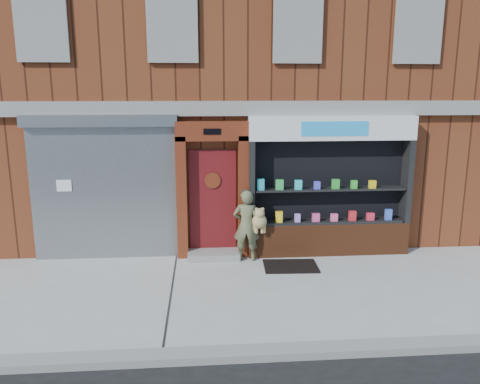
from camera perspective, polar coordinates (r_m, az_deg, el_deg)
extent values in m
plane|color=#9E9E99|center=(8.60, 2.18, -11.86)|extent=(80.00, 80.00, 0.00)
cube|color=gray|center=(6.68, 4.48, -18.92)|extent=(60.00, 0.30, 0.12)
cube|color=#602916|center=(13.83, -0.70, 14.33)|extent=(12.00, 8.00, 8.00)
cube|color=gray|center=(9.76, 0.99, 10.15)|extent=(12.00, 0.16, 0.30)
cube|color=black|center=(10.30, -23.06, 18.53)|extent=(0.90, 0.06, 1.40)
cube|color=gray|center=(10.26, -23.13, 18.55)|extent=(1.00, 0.06, 1.50)
cube|color=black|center=(9.85, -8.26, 19.67)|extent=(0.90, 0.06, 1.40)
cube|color=gray|center=(9.81, -8.28, 19.70)|extent=(1.00, 0.06, 1.50)
cube|color=black|center=(10.03, 7.04, 19.57)|extent=(0.90, 0.06, 1.40)
cube|color=gray|center=(9.99, 7.09, 19.60)|extent=(1.00, 0.06, 1.50)
cube|color=black|center=(10.80, 20.87, 18.37)|extent=(0.90, 0.06, 1.40)
cube|color=gray|center=(10.76, 20.96, 18.38)|extent=(1.00, 0.06, 1.50)
cube|color=gray|center=(10.16, -16.14, -0.21)|extent=(3.00, 0.10, 2.80)
cube|color=slate|center=(9.90, -16.74, 8.34)|extent=(3.10, 0.30, 0.24)
cube|color=white|center=(10.25, -20.66, 0.73)|extent=(0.30, 0.01, 0.24)
cube|color=#581E0F|center=(9.91, -7.10, -0.72)|extent=(0.22, 0.28, 2.60)
cube|color=#581E0F|center=(9.94, 0.41, -0.59)|extent=(0.22, 0.28, 2.60)
cube|color=#581E0F|center=(9.68, -3.45, 7.45)|extent=(1.50, 0.28, 0.40)
cube|color=black|center=(9.53, -3.43, 7.37)|extent=(0.35, 0.01, 0.12)
cube|color=#581012|center=(10.03, -3.35, -1.07)|extent=(1.00, 0.06, 2.20)
cylinder|color=black|center=(9.90, -3.38, 1.41)|extent=(0.28, 0.02, 0.28)
cylinder|color=#581E0F|center=(9.89, -3.37, 1.40)|extent=(0.34, 0.02, 0.34)
cube|color=gray|center=(10.10, -3.23, -7.65)|extent=(1.10, 0.55, 0.15)
cube|color=slate|center=(9.77, 0.49, -0.21)|extent=(0.10, 0.02, 0.18)
cube|color=brown|center=(10.45, 10.63, -5.55)|extent=(3.50, 0.40, 0.70)
cube|color=black|center=(9.83, 1.37, 1.06)|extent=(0.12, 0.40, 1.80)
cube|color=black|center=(10.72, 19.66, 1.28)|extent=(0.12, 0.40, 1.80)
cube|color=black|center=(10.32, 10.64, 1.39)|extent=(3.30, 0.03, 1.80)
cube|color=black|center=(10.34, 10.72, -3.54)|extent=(3.20, 0.36, 0.06)
cube|color=black|center=(10.17, 10.88, 0.36)|extent=(3.20, 0.36, 0.04)
cube|color=white|center=(9.99, 11.18, 7.67)|extent=(3.50, 0.40, 0.50)
cube|color=#1B85CA|center=(9.79, 11.51, 7.57)|extent=(1.40, 0.01, 0.30)
cube|color=#E34B7E|center=(9.94, 2.49, -3.10)|extent=(0.15, 0.09, 0.24)
cube|color=yellow|center=(10.00, 4.77, -3.04)|extent=(0.14, 0.09, 0.24)
cube|color=#A87ADC|center=(10.08, 7.01, -3.15)|extent=(0.12, 0.09, 0.17)
cube|color=#D44686|center=(10.16, 9.23, -3.08)|extent=(0.16, 0.09, 0.18)
cube|color=#F9538F|center=(10.27, 11.40, -3.05)|extent=(0.15, 0.09, 0.16)
cube|color=red|center=(10.38, 13.53, -2.84)|extent=(0.15, 0.09, 0.21)
cube|color=#E32840|center=(10.51, 15.60, -2.90)|extent=(0.16, 0.09, 0.16)
cube|color=blue|center=(10.65, 17.63, -2.63)|extent=(0.14, 0.09, 0.24)
cube|color=#24A2B5|center=(9.78, 2.53, 0.92)|extent=(0.15, 0.09, 0.24)
cube|color=green|center=(9.83, 4.84, 0.89)|extent=(0.16, 0.09, 0.22)
cube|color=#29C9D0|center=(9.91, 7.12, 0.88)|extent=(0.15, 0.09, 0.20)
cube|color=#454AEA|center=(10.00, 9.36, 0.81)|extent=(0.13, 0.09, 0.16)
cube|color=green|center=(10.10, 11.57, 0.96)|extent=(0.16, 0.09, 0.21)
cube|color=green|center=(10.22, 13.72, 0.90)|extent=(0.13, 0.09, 0.17)
cube|color=yellow|center=(10.35, 15.82, 0.91)|extent=(0.15, 0.09, 0.17)
imported|color=#595C3D|center=(9.78, 0.78, -4.10)|extent=(0.60, 0.45, 1.51)
sphere|color=#9F864F|center=(9.75, 2.37, -3.58)|extent=(0.31, 0.31, 0.31)
sphere|color=#9F864F|center=(9.65, 2.42, -2.59)|extent=(0.21, 0.21, 0.21)
sphere|color=#9F864F|center=(9.62, 2.05, -2.12)|extent=(0.07, 0.07, 0.07)
sphere|color=#9F864F|center=(9.63, 2.79, -2.10)|extent=(0.07, 0.07, 0.07)
cylinder|color=#9F864F|center=(9.78, 1.76, -4.47)|extent=(0.07, 0.07, 0.19)
cylinder|color=#9F864F|center=(9.80, 2.97, -4.44)|extent=(0.07, 0.07, 0.19)
cylinder|color=#9F864F|center=(9.76, 2.01, -4.50)|extent=(0.07, 0.07, 0.19)
cylinder|color=#9F864F|center=(9.78, 2.74, -4.48)|extent=(0.07, 0.07, 0.19)
cube|color=black|center=(9.69, 6.17, -8.97)|extent=(1.11, 0.81, 0.03)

